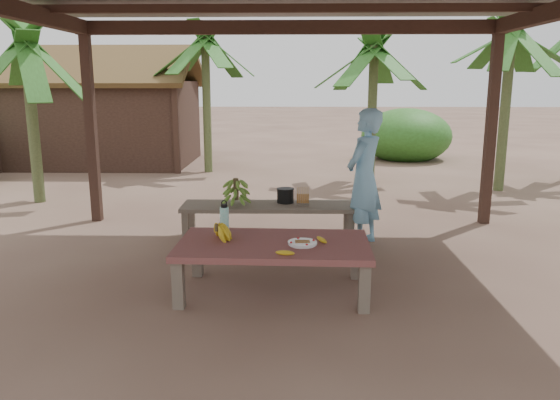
{
  "coord_description": "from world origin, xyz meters",
  "views": [
    {
      "loc": [
        0.07,
        -5.37,
        1.98
      ],
      "look_at": [
        -0.07,
        0.07,
        0.8
      ],
      "focal_mm": 35.0,
      "sensor_mm": 36.0,
      "label": 1
    }
  ],
  "objects_px": {
    "bench": "(269,209)",
    "woman": "(364,178)",
    "ripe_banana_bunch": "(217,231)",
    "plate": "(302,243)",
    "water_flask": "(224,219)",
    "cooking_pot": "(285,196)",
    "work_table": "(274,249)"
  },
  "relations": [
    {
      "from": "bench",
      "to": "woman",
      "type": "bearing_deg",
      "value": -10.28
    },
    {
      "from": "ripe_banana_bunch",
      "to": "woman",
      "type": "height_order",
      "value": "woman"
    },
    {
      "from": "bench",
      "to": "cooking_pot",
      "type": "bearing_deg",
      "value": 25.97
    },
    {
      "from": "bench",
      "to": "water_flask",
      "type": "bearing_deg",
      "value": -104.68
    },
    {
      "from": "bench",
      "to": "woman",
      "type": "height_order",
      "value": "woman"
    },
    {
      "from": "bench",
      "to": "ripe_banana_bunch",
      "type": "height_order",
      "value": "ripe_banana_bunch"
    },
    {
      "from": "work_table",
      "to": "bench",
      "type": "distance_m",
      "value": 1.85
    },
    {
      "from": "ripe_banana_bunch",
      "to": "woman",
      "type": "relative_size",
      "value": 0.17
    },
    {
      "from": "ripe_banana_bunch",
      "to": "cooking_pot",
      "type": "distance_m",
      "value": 1.98
    },
    {
      "from": "woman",
      "to": "work_table",
      "type": "bearing_deg",
      "value": 1.03
    },
    {
      "from": "plate",
      "to": "cooking_pot",
      "type": "bearing_deg",
      "value": 95.34
    },
    {
      "from": "ripe_banana_bunch",
      "to": "cooking_pot",
      "type": "bearing_deg",
      "value": 71.53
    },
    {
      "from": "water_flask",
      "to": "woman",
      "type": "height_order",
      "value": "woman"
    },
    {
      "from": "bench",
      "to": "cooking_pot",
      "type": "distance_m",
      "value": 0.28
    },
    {
      "from": "work_table",
      "to": "woman",
      "type": "distance_m",
      "value": 1.99
    },
    {
      "from": "work_table",
      "to": "water_flask",
      "type": "height_order",
      "value": "water_flask"
    },
    {
      "from": "plate",
      "to": "cooking_pot",
      "type": "relative_size",
      "value": 1.27
    },
    {
      "from": "ripe_banana_bunch",
      "to": "water_flask",
      "type": "height_order",
      "value": "water_flask"
    },
    {
      "from": "cooking_pot",
      "to": "ripe_banana_bunch",
      "type": "bearing_deg",
      "value": -108.47
    },
    {
      "from": "ripe_banana_bunch",
      "to": "woman",
      "type": "distance_m",
      "value": 2.25
    },
    {
      "from": "plate",
      "to": "work_table",
      "type": "bearing_deg",
      "value": 163.37
    },
    {
      "from": "water_flask",
      "to": "woman",
      "type": "bearing_deg",
      "value": 39.97
    },
    {
      "from": "work_table",
      "to": "plate",
      "type": "distance_m",
      "value": 0.29
    },
    {
      "from": "water_flask",
      "to": "cooking_pot",
      "type": "bearing_deg",
      "value": 69.99
    },
    {
      "from": "ripe_banana_bunch",
      "to": "woman",
      "type": "xyz_separation_m",
      "value": [
        1.6,
        1.57,
        0.25
      ]
    },
    {
      "from": "bench",
      "to": "water_flask",
      "type": "xyz_separation_m",
      "value": [
        -0.37,
        -1.5,
        0.24
      ]
    },
    {
      "from": "bench",
      "to": "plate",
      "type": "height_order",
      "value": "plate"
    },
    {
      "from": "work_table",
      "to": "woman",
      "type": "height_order",
      "value": "woman"
    },
    {
      "from": "work_table",
      "to": "water_flask",
      "type": "xyz_separation_m",
      "value": [
        -0.51,
        0.35,
        0.2
      ]
    },
    {
      "from": "ripe_banana_bunch",
      "to": "plate",
      "type": "height_order",
      "value": "ripe_banana_bunch"
    },
    {
      "from": "bench",
      "to": "woman",
      "type": "xyz_separation_m",
      "value": [
        1.18,
        -0.2,
        0.44
      ]
    },
    {
      "from": "cooking_pot",
      "to": "woman",
      "type": "height_order",
      "value": "woman"
    }
  ]
}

